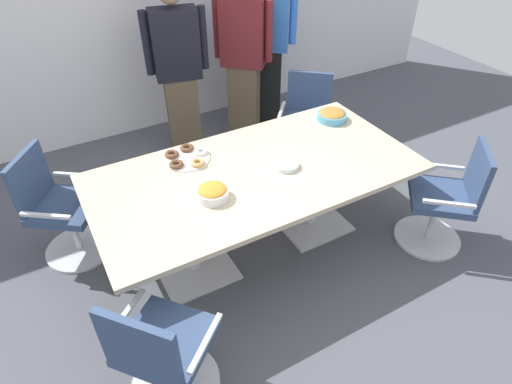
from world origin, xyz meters
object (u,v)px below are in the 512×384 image
Objects in this scene: office_chair_3 at (306,126)px; plate_stack at (286,165)px; snack_bowl_pretzels at (332,115)px; office_chair_1 at (163,355)px; office_chair_2 at (446,202)px; snack_bowl_chips_orange at (213,192)px; person_standing_1 at (243,58)px; person_standing_2 at (267,40)px; office_chair_0 at (61,211)px; donut_platter at (187,157)px; conference_table at (256,184)px; person_standing_0 at (178,70)px.

plate_stack is (-0.84, -0.93, 0.36)m from office_chair_3.
plate_stack is (-0.73, -0.41, -0.03)m from snack_bowl_pretzels.
office_chair_1 is 1.00× the size of office_chair_2.
office_chair_2 is 1.17m from snack_bowl_pretzels.
snack_bowl_pretzels is at bearing 80.42° from office_chair_1.
office_chair_3 is at bearing 47.84° from plate_stack.
snack_bowl_chips_orange is 1.44m from snack_bowl_pretzels.
person_standing_1 is 0.92× the size of person_standing_2.
donut_platter is (0.95, -0.30, 0.36)m from office_chair_0.
person_standing_1 is (2.10, 0.94, 0.51)m from office_chair_0.
conference_table is at bearing 18.44° from snack_bowl_chips_orange.
snack_bowl_chips_orange is at bearing -173.72° from plate_stack.
snack_bowl_pretzels is at bearing 116.52° from person_standing_2.
office_chair_2 reaches higher than conference_table.
plate_stack is at bearing 99.86° from office_chair_0.
office_chair_1 is 3.56× the size of snack_bowl_pretzels.
office_chair_2 is 2.73m from person_standing_0.
person_standing_1 is at bearing 64.95° from conference_table.
snack_bowl_chips_orange is at bearing -92.82° from donut_platter.
person_standing_1 is at bearing 54.56° from office_chair_2.
office_chair_1 is at bearing -141.16° from conference_table.
person_standing_2 reaches higher than person_standing_0.
person_standing_0 reaches higher than office_chair_3.
donut_platter is at bearing 83.21° from person_standing_0.
person_standing_0 reaches higher than conference_table.
office_chair_1 is 2.82m from person_standing_0.
person_standing_2 reaches higher than office_chair_1.
person_standing_0 is at bearing 75.30° from snack_bowl_chips_orange.
office_chair_3 is at bearing 88.59° from office_chair_1.
office_chair_2 is 0.52× the size of person_standing_0.
office_chair_0 is at bearing 154.21° from plate_stack.
office_chair_2 is 0.48× the size of person_standing_2.
plate_stack is at bearing 81.24° from office_chair_1.
person_standing_1 is 0.38m from person_standing_2.
office_chair_1 is at bearing 45.64° from office_chair_0.
person_standing_1 reaches higher than snack_bowl_chips_orange.
office_chair_0 is 2.63× the size of donut_platter.
conference_table is at bearing 162.70° from plate_stack.
office_chair_2 is 0.52× the size of person_standing_1.
office_chair_2 is 4.09× the size of snack_bowl_chips_orange.
person_standing_1 reaches higher than office_chair_1.
office_chair_0 is at bearing 162.57° from donut_platter.
person_standing_2 is (1.04, 0.06, 0.09)m from person_standing_0.
person_standing_1 is at bearing 149.87° from office_chair_0.
office_chair_3 is 2.63× the size of donut_platter.
office_chair_0 is 1.00× the size of office_chair_3.
donut_platter is at bearing 98.69° from office_chair_2.
office_chair_3 is at bearing 39.19° from conference_table.
office_chair_0 is at bearing 47.62° from person_standing_0.
person_standing_0 reaches higher than snack_bowl_pretzels.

